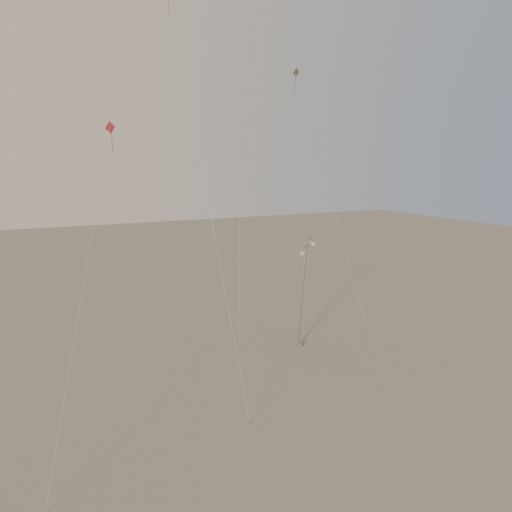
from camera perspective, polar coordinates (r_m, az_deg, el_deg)
name	(u,v)px	position (r m, az deg, el deg)	size (l,w,h in m)	color
ground	(281,390)	(24.60, 3.55, -18.60)	(160.00, 160.00, 0.00)	gray
street_lamp	(303,289)	(28.67, 6.78, -4.64)	(1.58, 0.82, 8.08)	#97999F
kite_1	(179,51)	(31.53, -10.90, 26.76)	(1.04, 16.94, 26.58)	#312A29
kite_3	(100,189)	(23.17, -21.37, 8.88)	(4.74, 11.12, 15.33)	maroon
kite_4	(314,139)	(31.23, 8.29, 16.21)	(5.08, 4.18, 19.85)	#312A29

